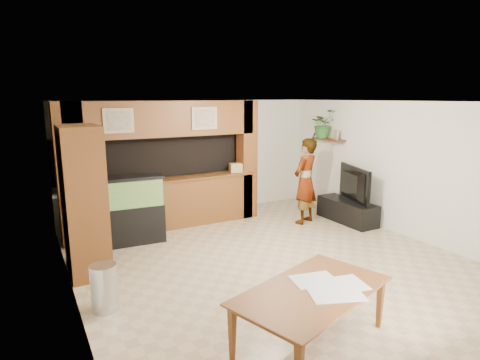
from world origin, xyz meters
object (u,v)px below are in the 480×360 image
television (349,184)px  dining_table (314,317)px  person (305,181)px  pantry_cabinet (84,201)px  aquarium (132,211)px

television → dining_table: television is taller
person → dining_table: bearing=31.1°
person → dining_table: 4.45m
pantry_cabinet → dining_table: size_ratio=1.26×
aquarium → person: person is taller
dining_table → aquarium: bearing=85.4°
aquarium → television: 4.53m
pantry_cabinet → dining_table: bearing=-59.4°
person → dining_table: (-2.63, -3.55, -0.60)m
television → person: person is taller
pantry_cabinet → dining_table: (1.86, -3.16, -0.82)m
pantry_cabinet → aquarium: size_ratio=1.79×
dining_table → pantry_cabinet: bearing=103.0°
pantry_cabinet → television: bearing=-0.1°
television → pantry_cabinet: bearing=108.2°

